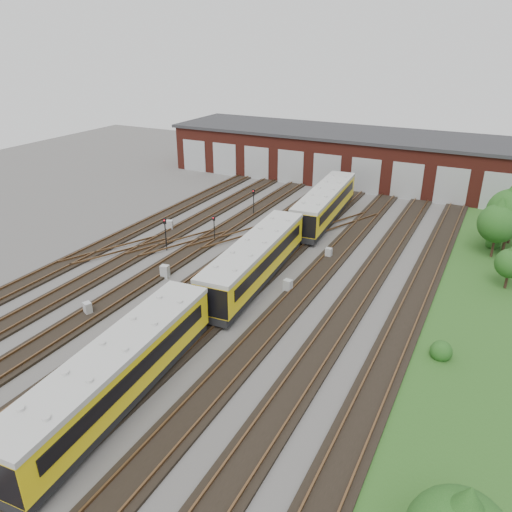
% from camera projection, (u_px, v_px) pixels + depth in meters
% --- Properties ---
extents(ground, '(120.00, 120.00, 0.00)m').
position_uv_depth(ground, '(190.00, 312.00, 35.63)').
color(ground, '#464341').
rests_on(ground, ground).
extents(track_network, '(30.40, 70.00, 0.33)m').
position_uv_depth(track_network, '(193.00, 306.00, 36.14)').
color(track_network, black).
rests_on(track_network, ground).
extents(maintenance_shed, '(51.00, 12.50, 6.35)m').
position_uv_depth(maintenance_shed, '(356.00, 156.00, 66.85)').
color(maintenance_shed, '#591F16').
rests_on(maintenance_shed, ground).
extents(grass_verge, '(8.00, 55.00, 0.05)m').
position_uv_depth(grass_verge, '(489.00, 310.00, 35.87)').
color(grass_verge, '#254B19').
rests_on(grass_verge, ground).
extents(metro_train, '(3.87, 47.49, 3.17)m').
position_uv_depth(metro_train, '(256.00, 260.00, 39.15)').
color(metro_train, black).
rests_on(metro_train, ground).
extents(signal_mast_0, '(0.29, 0.28, 3.10)m').
position_uv_depth(signal_mast_0, '(165.00, 230.00, 44.96)').
color(signal_mast_0, black).
rests_on(signal_mast_0, ground).
extents(signal_mast_1, '(0.23, 0.22, 2.58)m').
position_uv_depth(signal_mast_1, '(214.00, 226.00, 46.96)').
color(signal_mast_1, black).
rests_on(signal_mast_1, ground).
extents(signal_mast_2, '(0.25, 0.23, 3.01)m').
position_uv_depth(signal_mast_2, '(254.00, 199.00, 53.57)').
color(signal_mast_2, black).
rests_on(signal_mast_2, ground).
extents(signal_mast_3, '(0.28, 0.26, 3.17)m').
position_uv_depth(signal_mast_3, '(271.00, 237.00, 43.33)').
color(signal_mast_3, black).
rests_on(signal_mast_3, ground).
extents(relay_cabinet_0, '(0.71, 0.66, 0.95)m').
position_uv_depth(relay_cabinet_0, '(88.00, 309.00, 35.10)').
color(relay_cabinet_0, '#A5A8AA').
rests_on(relay_cabinet_0, ground).
extents(relay_cabinet_1, '(0.78, 0.72, 1.04)m').
position_uv_depth(relay_cabinet_1, '(170.00, 225.00, 50.26)').
color(relay_cabinet_1, '#A5A8AA').
rests_on(relay_cabinet_1, ground).
extents(relay_cabinet_2, '(0.72, 0.63, 1.08)m').
position_uv_depth(relay_cabinet_2, '(165.00, 272.00, 40.43)').
color(relay_cabinet_2, '#A5A8AA').
rests_on(relay_cabinet_2, ground).
extents(relay_cabinet_3, '(0.56, 0.47, 0.91)m').
position_uv_depth(relay_cabinet_3, '(329.00, 253.00, 44.09)').
color(relay_cabinet_3, '#A5A8AA').
rests_on(relay_cabinet_3, ground).
extents(relay_cabinet_4, '(0.67, 0.58, 1.02)m').
position_uv_depth(relay_cabinet_4, '(288.00, 286.00, 38.19)').
color(relay_cabinet_4, '#A5A8AA').
rests_on(relay_cabinet_4, ground).
extents(tree_0, '(3.39, 3.39, 5.62)m').
position_uv_depth(tree_0, '(499.00, 219.00, 42.88)').
color(tree_0, '#321F16').
rests_on(tree_0, ground).
extents(tree_2, '(4.14, 4.14, 6.86)m').
position_uv_depth(tree_2, '(512.00, 207.00, 43.38)').
color(tree_2, '#321F16').
rests_on(tree_2, ground).
extents(tree_3, '(2.29, 2.29, 3.80)m').
position_uv_depth(tree_3, '(511.00, 260.00, 37.89)').
color(tree_3, '#321F16').
rests_on(tree_3, ground).
extents(bush_0, '(1.34, 1.34, 1.34)m').
position_uv_depth(bush_0, '(442.00, 349.00, 30.30)').
color(bush_0, '#134413').
rests_on(bush_0, ground).
extents(bush_1, '(1.33, 1.33, 1.33)m').
position_uv_depth(bush_1, '(493.00, 241.00, 46.06)').
color(bush_1, '#134413').
rests_on(bush_1, ground).
extents(bush_2, '(1.19, 1.19, 1.19)m').
position_uv_depth(bush_2, '(502.00, 215.00, 52.89)').
color(bush_2, '#134413').
rests_on(bush_2, ground).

